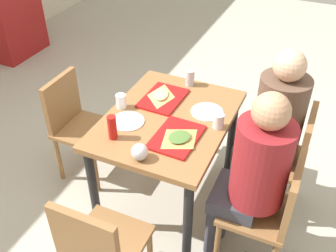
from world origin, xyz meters
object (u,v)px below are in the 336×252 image
paper_plate_center (128,121)px  paper_plate_near_edge (207,112)px  plastic_cup_a (121,101)px  foil_bundle (140,152)px  main_table (168,130)px  person_in_red (253,170)px  chair_near_right (287,154)px  pizza_slice_b (161,95)px  tray_red_near (177,137)px  tray_red_far (163,98)px  chair_left_end (99,247)px  person_in_brown_jacket (273,121)px  plastic_cup_b (218,121)px  soda_can (190,78)px  chair_far_side (75,120)px  chair_near_left (271,208)px  condiment_bottle (112,127)px  pizza_slice_a (179,138)px

paper_plate_center → paper_plate_near_edge: bearing=-54.3°
plastic_cup_a → foil_bundle: 0.55m
main_table → person_in_red: bearing=-112.2°
paper_plate_center → paper_plate_near_edge: size_ratio=1.00×
chair_near_right → pizza_slice_b: (-0.07, 0.92, 0.28)m
person_in_red → tray_red_near: size_ratio=3.49×
tray_red_far → plastic_cup_a: 0.31m
chair_near_right → foil_bundle: size_ratio=8.46×
main_table → chair_left_end: 0.92m
person_in_brown_jacket → plastic_cup_b: person_in_brown_jacket is taller
pizza_slice_b → soda_can: soda_can is taller
main_table → plastic_cup_b: plastic_cup_b is taller
chair_far_side → pizza_slice_b: bearing=-73.4°
person_in_red → plastic_cup_a: (0.24, 0.98, 0.06)m
chair_near_left → chair_left_end: (-0.65, 0.78, 0.00)m
chair_far_side → tray_red_near: 0.98m
tray_red_far → foil_bundle: size_ratio=3.60×
chair_far_side → tray_red_near: size_ratio=2.35×
plastic_cup_a → condiment_bottle: condiment_bottle is taller
pizza_slice_b → plastic_cup_a: (-0.22, 0.20, 0.03)m
chair_near_right → chair_far_side: same height
foil_bundle → condiment_bottle: bearing=66.3°
tray_red_near → main_table: bearing=37.2°
person_in_brown_jacket → soda_can: bearing=74.5°
chair_far_side → pizza_slice_a: bearing=-102.1°
tray_red_near → tray_red_far: bearing=35.2°
soda_can → foil_bundle: 0.89m
person_in_brown_jacket → soda_can: size_ratio=10.30×
chair_near_right → paper_plate_near_edge: bearing=100.5°
main_table → tray_red_near: (-0.18, -0.14, 0.12)m
pizza_slice_a → foil_bundle: (-0.24, 0.15, 0.03)m
tray_red_far → pizza_slice_a: 0.48m
chair_far_side → plastic_cup_a: bearing=-93.4°
person_in_brown_jacket → condiment_bottle: 1.05m
person_in_brown_jacket → paper_plate_center: (-0.42, 0.86, 0.02)m
main_table → pizza_slice_a: bearing=-140.6°
tray_red_far → soda_can: (0.26, -0.10, 0.05)m
paper_plate_near_edge → pizza_slice_a: size_ratio=0.82×
person_in_red → pizza_slice_b: bearing=59.9°
person_in_red → tray_red_far: 0.88m
tray_red_near → pizza_slice_b: size_ratio=1.37×
tray_red_near → paper_plate_near_edge: size_ratio=1.64×
chair_left_end → pizza_slice_b: size_ratio=3.22×
chair_near_left → chair_far_side: 1.58m
chair_near_left → soda_can: size_ratio=6.94×
plastic_cup_b → chair_near_left: bearing=-123.0°
plastic_cup_b → tray_red_far: bearing=71.1°
chair_left_end → foil_bundle: bearing=-2.5°
pizza_slice_a → pizza_slice_b: 0.50m
pizza_slice_b → plastic_cup_b: plastic_cup_b is taller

